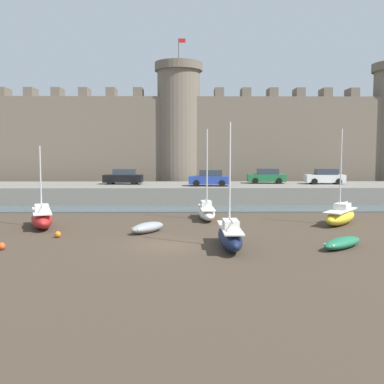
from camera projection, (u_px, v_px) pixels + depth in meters
ground_plane at (169, 246)px, 24.79m from camera, size 160.00×160.00×0.00m
water_channel at (176, 209)px, 40.40m from camera, size 80.00×4.50×0.10m
quay_road at (177, 193)px, 47.55m from camera, size 66.26×10.00×1.75m
castle at (179, 138)px, 56.20m from camera, size 60.16×5.90×19.14m
sailboat_foreground_centre at (230, 236)px, 24.07m from camera, size 1.25×5.23×6.74m
sailboat_near_channel_left at (42, 218)px, 30.60m from camera, size 2.91×5.01×5.59m
sailboat_midflat_right at (341, 216)px, 32.07m from camera, size 3.99×4.78×6.79m
rowboat_foreground_left at (342, 243)px, 24.09m from camera, size 3.16×3.01×0.59m
rowboat_foreground_right at (148, 227)px, 28.78m from camera, size 2.53×2.98×0.66m
sailboat_midflat_centre at (207, 212)px, 34.52m from camera, size 1.39×4.92×6.89m
mooring_buoy_off_centre at (1, 246)px, 23.65m from camera, size 0.40×0.40×0.40m
mooring_buoy_mid_mud at (58, 234)px, 27.12m from camera, size 0.39×0.39×0.39m
car_quay_west at (210, 178)px, 45.25m from camera, size 4.18×2.04×1.62m
car_quay_centre_west at (124, 177)px, 47.79m from camera, size 4.18×2.04×1.62m
car_quay_centre_east at (325, 177)px, 48.07m from camera, size 4.18×2.04×1.62m
car_quay_east at (267, 176)px, 49.08m from camera, size 4.18×2.04×1.62m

